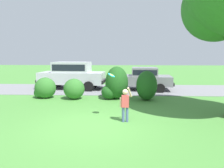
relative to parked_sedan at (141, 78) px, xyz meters
The scene contains 10 objects.
ground_plane 7.61m from the parked_sedan, 108.31° to the right, with size 80.00×80.00×0.00m, color #478438.
driveway_strip 2.52m from the parked_sedan, behind, with size 28.00×4.40×0.02m, color slate.
shrub_near_tree 6.36m from the parked_sedan, 153.54° to the right, with size 1.27×0.97×1.17m.
shrub_centre_left 5.00m from the parked_sedan, 142.73° to the right, with size 1.15×1.05×1.13m.
shrub_centre 3.30m from the parked_sedan, 121.06° to the right, with size 1.47×1.40×1.79m.
shrub_centre_right 3.10m from the parked_sedan, 90.50° to the right, with size 1.11×1.29×1.58m.
parked_sedan is the anchor object (origin of this frame).
parked_suv 4.86m from the parked_sedan, behind, with size 4.83×2.37×1.92m.
child_thrower 6.85m from the parked_sedan, 100.63° to the right, with size 0.45×0.27×1.29m.
frisbee 6.60m from the parked_sedan, 105.76° to the right, with size 0.27×0.28×0.18m.
Camera 1 is at (0.91, -6.65, 2.43)m, focal length 32.35 mm.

